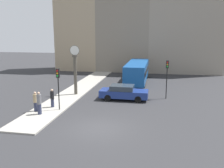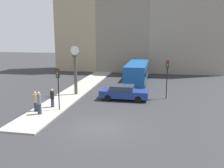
{
  "view_description": "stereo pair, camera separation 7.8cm",
  "coord_description": "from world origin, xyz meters",
  "views": [
    {
      "loc": [
        3.92,
        -15.77,
        6.5
      ],
      "look_at": [
        -0.07,
        5.12,
        2.08
      ],
      "focal_mm": 40.0,
      "sensor_mm": 36.0,
      "label": 1
    },
    {
      "loc": [
        3.99,
        -15.76,
        6.5
      ],
      "look_at": [
        -0.07,
        5.12,
        2.08
      ],
      "focal_mm": 40.0,
      "sensor_mm": 36.0,
      "label": 2
    }
  ],
  "objects": [
    {
      "name": "street_clock",
      "position": [
        -4.6,
        8.56,
        2.63
      ],
      "size": [
        1.02,
        0.43,
        5.09
      ],
      "color": "#4C473D",
      "rests_on": "sidewalk_corner"
    },
    {
      "name": "sedan_car",
      "position": [
        0.59,
        7.74,
        0.73
      ],
      "size": [
        4.67,
        1.87,
        1.44
      ],
      "color": "navy",
      "rests_on": "ground_plane"
    },
    {
      "name": "traffic_light_far",
      "position": [
        4.69,
        8.9,
        2.73
      ],
      "size": [
        0.26,
        0.24,
        3.82
      ],
      "color": "black",
      "rests_on": "ground_plane"
    },
    {
      "name": "building_row",
      "position": [
        -0.22,
        26.6,
        8.28
      ],
      "size": [
        27.19,
        5.0,
        18.6
      ],
      "color": "tan",
      "rests_on": "ground_plane"
    },
    {
      "name": "ground_plane",
      "position": [
        0.0,
        0.0,
        0.0
      ],
      "size": [
        120.0,
        120.0,
        0.0
      ],
      "primitive_type": "plane",
      "color": "#2D2D30"
    },
    {
      "name": "pedestrian_tan_coat",
      "position": [
        -5.96,
        2.44,
        0.93
      ],
      "size": [
        0.35,
        0.35,
        1.64
      ],
      "color": "#2D334C",
      "rests_on": "sidewalk_corner"
    },
    {
      "name": "pedestrian_black_jacket",
      "position": [
        -5.08,
        3.75,
        0.93
      ],
      "size": [
        0.33,
        0.33,
        1.61
      ],
      "color": "#2D334C",
      "rests_on": "sidewalk_corner"
    },
    {
      "name": "pedestrian_grey_jacket",
      "position": [
        -5.28,
        1.74,
        1.02
      ],
      "size": [
        0.36,
        0.36,
        1.82
      ],
      "color": "#2D334C",
      "rests_on": "sidewalk_corner"
    },
    {
      "name": "bus_distant",
      "position": [
        1.1,
        16.67,
        1.52
      ],
      "size": [
        2.5,
        9.93,
        2.64
      ],
      "color": "#195199",
      "rests_on": "ground_plane"
    },
    {
      "name": "sidewalk_corner",
      "position": [
        -5.14,
        12.0,
        0.06
      ],
      "size": [
        2.78,
        28.0,
        0.12
      ],
      "primitive_type": "cube",
      "color": "#A39E93",
      "rests_on": "ground_plane"
    },
    {
      "name": "traffic_light_near",
      "position": [
        -4.21,
        3.17,
        2.62
      ],
      "size": [
        0.26,
        0.24,
        3.49
      ],
      "color": "black",
      "rests_on": "sidewalk_corner"
    }
  ]
}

